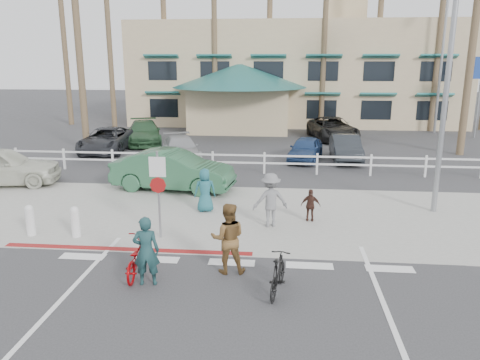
# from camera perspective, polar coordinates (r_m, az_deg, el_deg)

# --- Properties ---
(ground) EXTENTS (140.00, 140.00, 0.00)m
(ground) POSITION_cam_1_polar(r_m,az_deg,el_deg) (11.76, -1.36, -11.30)
(ground) COLOR #333335
(bike_path) EXTENTS (12.00, 16.00, 0.01)m
(bike_path) POSITION_cam_1_polar(r_m,az_deg,el_deg) (10.01, -2.77, -16.22)
(bike_path) COLOR #333335
(bike_path) RESTS_ON ground
(sidewalk_plaza) EXTENTS (22.00, 7.00, 0.01)m
(sidewalk_plaza) POSITION_cam_1_polar(r_m,az_deg,el_deg) (15.91, 0.56, -4.25)
(sidewalk_plaza) COLOR gray
(sidewalk_plaza) RESTS_ON ground
(cross_street) EXTENTS (40.00, 5.00, 0.01)m
(cross_street) POSITION_cam_1_polar(r_m,az_deg,el_deg) (19.73, 1.55, -0.55)
(cross_street) COLOR #333335
(cross_street) RESTS_ON ground
(parking_lot) EXTENTS (50.00, 16.00, 0.01)m
(parking_lot) POSITION_cam_1_polar(r_m,az_deg,el_deg) (29.00, 2.85, 4.29)
(parking_lot) COLOR #333335
(parking_lot) RESTS_ON ground
(curb_red) EXTENTS (7.00, 0.25, 0.02)m
(curb_red) POSITION_cam_1_polar(r_m,az_deg,el_deg) (13.48, -13.64, -8.21)
(curb_red) COLOR maroon
(curb_red) RESTS_ON ground
(rail_fence) EXTENTS (29.40, 0.16, 1.00)m
(rail_fence) POSITION_cam_1_polar(r_m,az_deg,el_deg) (21.53, 3.26, 2.07)
(rail_fence) COLOR silver
(rail_fence) RESTS_ON ground
(building) EXTENTS (28.00, 16.00, 11.30)m
(building) POSITION_cam_1_polar(r_m,az_deg,el_deg) (41.53, 6.68, 15.11)
(building) COLOR #C7B088
(building) RESTS_ON ground
(sign_post) EXTENTS (0.50, 0.10, 2.90)m
(sign_post) POSITION_cam_1_polar(r_m,az_deg,el_deg) (13.71, -9.89, -1.25)
(sign_post) COLOR gray
(sign_post) RESTS_ON ground
(bollard_0) EXTENTS (0.26, 0.26, 0.95)m
(bollard_0) POSITION_cam_1_polar(r_m,az_deg,el_deg) (14.67, -19.43, -4.82)
(bollard_0) COLOR silver
(bollard_0) RESTS_ON ground
(bollard_1) EXTENTS (0.26, 0.26, 0.95)m
(bollard_1) POSITION_cam_1_polar(r_m,az_deg,el_deg) (15.30, -24.21, -4.50)
(bollard_1) COLOR silver
(bollard_1) RESTS_ON ground
(streetlight_0) EXTENTS (0.60, 2.00, 9.00)m
(streetlight_0) POSITION_cam_1_polar(r_m,az_deg,el_deg) (16.86, 23.98, 11.17)
(streetlight_0) COLOR gray
(streetlight_0) RESTS_ON ground
(streetlight_1) EXTENTS (0.60, 2.00, 9.50)m
(streetlight_1) POSITION_cam_1_polar(r_m,az_deg,el_deg) (36.14, 23.32, 12.74)
(streetlight_1) COLOR gray
(streetlight_1) RESTS_ON ground
(info_sign) EXTENTS (1.20, 0.16, 5.60)m
(info_sign) POSITION_cam_1_polar(r_m,az_deg,el_deg) (34.99, 27.13, 9.11)
(info_sign) COLOR navy
(info_sign) RESTS_ON ground
(palm_0) EXTENTS (4.00, 4.00, 15.00)m
(palm_0) POSITION_cam_1_polar(r_m,az_deg,el_deg) (40.47, -20.77, 16.95)
(palm_0) COLOR #205320
(palm_0) RESTS_ON ground
(palm_1) EXTENTS (4.00, 4.00, 13.00)m
(palm_1) POSITION_cam_1_polar(r_m,az_deg,el_deg) (37.94, -15.66, 16.04)
(palm_1) COLOR #205320
(palm_1) RESTS_ON ground
(palm_2) EXTENTS (4.00, 4.00, 16.00)m
(palm_2) POSITION_cam_1_polar(r_m,az_deg,el_deg) (37.79, -9.27, 18.66)
(palm_2) COLOR #205320
(palm_2) RESTS_ON ground
(palm_3) EXTENTS (4.00, 4.00, 14.00)m
(palm_3) POSITION_cam_1_polar(r_m,az_deg,el_deg) (35.96, -3.14, 17.45)
(palm_3) COLOR #205320
(palm_3) RESTS_ON ground
(palm_4) EXTENTS (4.00, 4.00, 15.00)m
(palm_4) POSITION_cam_1_polar(r_m,az_deg,el_deg) (36.62, 3.62, 18.17)
(palm_4) COLOR #205320
(palm_4) RESTS_ON ground
(palm_5) EXTENTS (4.00, 4.00, 13.00)m
(palm_5) POSITION_cam_1_polar(r_m,az_deg,el_deg) (35.65, 10.25, 16.47)
(palm_5) COLOR #205320
(palm_5) RESTS_ON ground
(palm_6) EXTENTS (4.00, 4.00, 17.00)m
(palm_6) POSITION_cam_1_polar(r_m,az_deg,el_deg) (37.28, 16.76, 19.09)
(palm_6) COLOR #205320
(palm_6) RESTS_ON ground
(palm_7) EXTENTS (4.00, 4.00, 14.00)m
(palm_7) POSITION_cam_1_polar(r_m,az_deg,el_deg) (37.15, 23.20, 16.26)
(palm_7) COLOR #205320
(palm_7) RESTS_ON ground
(palm_10) EXTENTS (4.00, 4.00, 12.00)m
(palm_10) POSITION_cam_1_polar(r_m,az_deg,el_deg) (27.91, -19.10, 15.52)
(palm_10) COLOR #205320
(palm_10) RESTS_ON ground
(palm_11) EXTENTS (4.00, 4.00, 14.00)m
(palm_11) POSITION_cam_1_polar(r_m,az_deg,el_deg) (28.30, 26.76, 16.82)
(palm_11) COLOR #205320
(palm_11) RESTS_ON ground
(bike_red) EXTENTS (0.68, 1.75, 0.90)m
(bike_red) POSITION_cam_1_polar(r_m,az_deg,el_deg) (11.79, -12.49, -9.17)
(bike_red) COLOR #880105
(bike_red) RESTS_ON ground
(rider_red) EXTENTS (0.66, 0.48, 1.67)m
(rider_red) POSITION_cam_1_polar(r_m,az_deg,el_deg) (11.10, -11.36, -8.49)
(rider_red) COLOR #1A3C3E
(rider_red) RESTS_ON ground
(bike_black) EXTENTS (0.70, 1.58, 0.92)m
(bike_black) POSITION_cam_1_polar(r_m,az_deg,el_deg) (10.70, 4.64, -11.36)
(bike_black) COLOR black
(bike_black) RESTS_ON ground
(rider_black) EXTENTS (0.93, 0.77, 1.78)m
(rider_black) POSITION_cam_1_polar(r_m,az_deg,el_deg) (11.48, -1.47, -7.11)
(rider_black) COLOR brown
(rider_black) RESTS_ON ground
(pedestrian_a) EXTENTS (1.24, 0.90, 1.72)m
(pedestrian_a) POSITION_cam_1_polar(r_m,az_deg,el_deg) (14.64, 3.73, -2.46)
(pedestrian_a) COLOR slate
(pedestrian_a) RESTS_ON ground
(pedestrian_child) EXTENTS (0.65, 0.32, 1.08)m
(pedestrian_child) POSITION_cam_1_polar(r_m,az_deg,el_deg) (15.30, 8.61, -3.09)
(pedestrian_child) COLOR #3B2119
(pedestrian_child) RESTS_ON ground
(pedestrian_b) EXTENTS (0.84, 0.66, 1.52)m
(pedestrian_b) POSITION_cam_1_polar(r_m,az_deg,el_deg) (16.11, -4.29, -1.25)
(pedestrian_b) COLOR #1F5A65
(pedestrian_b) RESTS_ON ground
(car_white_sedan) EXTENTS (5.07, 2.35, 1.61)m
(car_white_sedan) POSITION_cam_1_polar(r_m,az_deg,el_deg) (18.96, -8.17, 1.18)
(car_white_sedan) COLOR #2B5C3D
(car_white_sedan) RESTS_ON ground
(car_red_compact) EXTENTS (5.06, 2.91, 1.62)m
(car_red_compact) POSITION_cam_1_polar(r_m,az_deg,el_deg) (21.87, -27.22, 1.50)
(car_red_compact) COLOR beige
(car_red_compact) RESTS_ON ground
(lot_car_0) EXTENTS (2.53, 5.05, 1.37)m
(lot_car_0) POSITION_cam_1_polar(r_m,az_deg,el_deg) (27.69, -15.94, 4.71)
(lot_car_0) COLOR #23252A
(lot_car_0) RESTS_ON ground
(lot_car_1) EXTENTS (3.05, 4.60, 1.24)m
(lot_car_1) POSITION_cam_1_polar(r_m,az_deg,el_deg) (24.61, -7.23, 3.83)
(lot_car_1) COLOR #96989B
(lot_car_1) RESTS_ON ground
(lot_car_2) EXTENTS (2.20, 3.83, 1.23)m
(lot_car_2) POSITION_cam_1_polar(r_m,az_deg,el_deg) (24.56, 8.00, 3.77)
(lot_car_2) COLOR navy
(lot_car_2) RESTS_ON ground
(lot_car_3) EXTENTS (1.40, 3.98, 1.31)m
(lot_car_3) POSITION_cam_1_polar(r_m,az_deg,el_deg) (24.96, 12.77, 3.82)
(lot_car_3) COLOR #212529
(lot_car_3) RESTS_ON ground
(lot_car_4) EXTENTS (3.36, 5.24, 1.41)m
(lot_car_4) POSITION_cam_1_polar(r_m,az_deg,el_deg) (29.88, -11.61, 5.69)
(lot_car_4) COLOR #29502F
(lot_car_4) RESTS_ON ground
(lot_car_5) EXTENTS (3.40, 5.62, 1.46)m
(lot_car_5) POSITION_cam_1_polar(r_m,az_deg,el_deg) (31.40, 11.22, 6.16)
(lot_car_5) COLOR black
(lot_car_5) RESTS_ON ground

